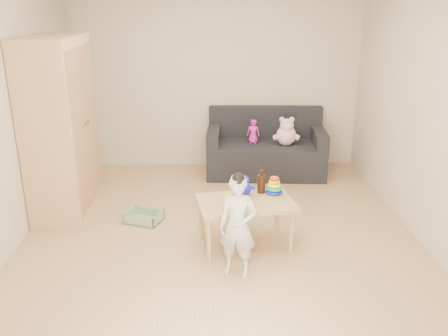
{
  "coord_description": "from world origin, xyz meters",
  "views": [
    {
      "loc": [
        -0.11,
        -4.34,
        2.29
      ],
      "look_at": [
        0.05,
        0.25,
        0.65
      ],
      "focal_mm": 38.0,
      "sensor_mm": 36.0,
      "label": 1
    }
  ],
  "objects_px": {
    "sofa": "(265,158)",
    "play_table": "(245,224)",
    "wardrobe": "(60,128)",
    "toddler": "(238,227)"
  },
  "relations": [
    {
      "from": "sofa",
      "to": "play_table",
      "type": "height_order",
      "value": "play_table"
    },
    {
      "from": "sofa",
      "to": "wardrobe",
      "type": "bearing_deg",
      "value": -151.24
    },
    {
      "from": "sofa",
      "to": "play_table",
      "type": "distance_m",
      "value": 2.08
    },
    {
      "from": "wardrobe",
      "to": "sofa",
      "type": "height_order",
      "value": "wardrobe"
    },
    {
      "from": "play_table",
      "to": "toddler",
      "type": "xyz_separation_m",
      "value": [
        -0.11,
        -0.5,
        0.21
      ]
    },
    {
      "from": "wardrobe",
      "to": "play_table",
      "type": "relative_size",
      "value": 2.15
    },
    {
      "from": "play_table",
      "to": "toddler",
      "type": "bearing_deg",
      "value": -102.02
    },
    {
      "from": "wardrobe",
      "to": "toddler",
      "type": "bearing_deg",
      "value": -37.49
    },
    {
      "from": "play_table",
      "to": "toddler",
      "type": "height_order",
      "value": "toddler"
    },
    {
      "from": "wardrobe",
      "to": "play_table",
      "type": "height_order",
      "value": "wardrobe"
    }
  ]
}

